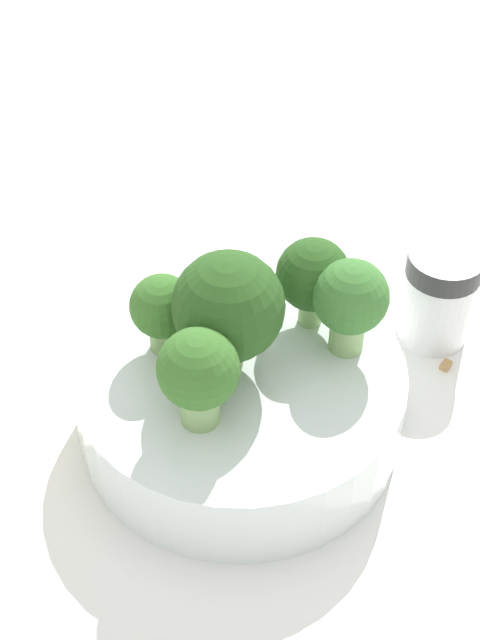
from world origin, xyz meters
TOP-DOWN VIEW (x-y plane):
  - ground_plane at (0.00, 0.00)m, footprint 3.00×3.00m
  - bowl at (0.00, 0.00)m, footprint 0.17×0.17m
  - broccoli_floret_0 at (0.00, 0.01)m, footprint 0.05×0.05m
  - broccoli_floret_1 at (-0.04, 0.00)m, footprint 0.04×0.04m
  - broccoli_floret_2 at (0.04, -0.04)m, footprint 0.04×0.04m
  - broccoli_floret_3 at (-0.01, 0.04)m, footprint 0.03×0.03m
  - broccoli_floret_4 at (0.05, -0.01)m, footprint 0.04×0.04m
  - pepper_shaker at (0.12, -0.06)m, footprint 0.04×0.04m
  - almond_crumb_1 at (0.09, -0.08)m, footprint 0.01×0.01m

SIDE VIEW (x-z plane):
  - ground_plane at x=0.00m, z-range 0.00..0.00m
  - almond_crumb_1 at x=0.09m, z-range 0.00..0.01m
  - bowl at x=0.00m, z-range 0.00..0.04m
  - pepper_shaker at x=0.12m, z-range 0.00..0.06m
  - broccoli_floret_3 at x=-0.01m, z-range 0.05..0.09m
  - broccoli_floret_4 at x=0.05m, z-range 0.05..0.10m
  - broccoli_floret_1 at x=-0.04m, z-range 0.05..0.10m
  - broccoli_floret_2 at x=0.04m, z-range 0.05..0.10m
  - broccoli_floret_0 at x=0.00m, z-range 0.05..0.11m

